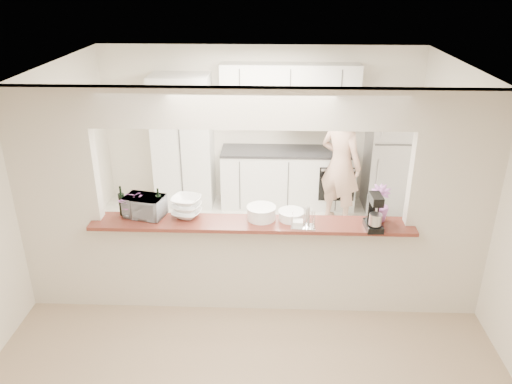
# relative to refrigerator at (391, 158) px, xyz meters

# --- Properties ---
(floor) EXTENTS (6.00, 6.00, 0.00)m
(floor) POSITION_rel_refrigerator_xyz_m (-2.05, -2.65, -0.85)
(floor) COLOR tan
(floor) RESTS_ON ground
(tile_overlay) EXTENTS (5.00, 2.90, 0.01)m
(tile_overlay) POSITION_rel_refrigerator_xyz_m (-2.05, -1.10, -0.84)
(tile_overlay) COLOR beige
(tile_overlay) RESTS_ON floor
(partition) EXTENTS (5.00, 0.15, 2.50)m
(partition) POSITION_rel_refrigerator_xyz_m (-2.05, -2.65, 0.63)
(partition) COLOR beige
(partition) RESTS_ON floor
(bar_counter) EXTENTS (3.40, 0.38, 1.09)m
(bar_counter) POSITION_rel_refrigerator_xyz_m (-2.05, -2.65, -0.27)
(bar_counter) COLOR beige
(bar_counter) RESTS_ON floor
(kitchen_cabinets) EXTENTS (3.15, 0.62, 2.25)m
(kitchen_cabinets) POSITION_rel_refrigerator_xyz_m (-2.24, 0.07, 0.12)
(kitchen_cabinets) COLOR silver
(kitchen_cabinets) RESTS_ON floor
(refrigerator) EXTENTS (0.75, 0.70, 1.70)m
(refrigerator) POSITION_rel_refrigerator_xyz_m (0.00, 0.00, 0.00)
(refrigerator) COLOR #B7B6BC
(refrigerator) RESTS_ON floor
(flower_left) EXTENTS (0.34, 0.32, 0.30)m
(flower_left) POSITION_rel_refrigerator_xyz_m (-3.35, -2.60, 0.39)
(flower_left) COLOR #E97BD0
(flower_left) RESTS_ON bar_counter
(wine_bottle_a) EXTENTS (0.07, 0.07, 0.33)m
(wine_bottle_a) POSITION_rel_refrigerator_xyz_m (-3.45, -2.58, 0.37)
(wine_bottle_a) COLOR black
(wine_bottle_a) RESTS_ON bar_counter
(wine_bottle_b) EXTENTS (0.06, 0.06, 0.32)m
(wine_bottle_b) POSITION_rel_refrigerator_xyz_m (-3.05, -2.58, 0.36)
(wine_bottle_b) COLOR black
(wine_bottle_b) RESTS_ON bar_counter
(toaster_oven) EXTENTS (0.46, 0.36, 0.23)m
(toaster_oven) POSITION_rel_refrigerator_xyz_m (-3.20, -2.60, 0.35)
(toaster_oven) COLOR #A6A6AB
(toaster_oven) RESTS_ON bar_counter
(serving_bowls) EXTENTS (0.37, 0.37, 0.22)m
(serving_bowls) POSITION_rel_refrigerator_xyz_m (-2.75, -2.60, 0.35)
(serving_bowls) COLOR white
(serving_bowls) RESTS_ON bar_counter
(plate_stack_a) EXTENTS (0.31, 0.31, 0.14)m
(plate_stack_a) POSITION_rel_refrigerator_xyz_m (-1.95, -2.62, 0.31)
(plate_stack_a) COLOR white
(plate_stack_a) RESTS_ON bar_counter
(plate_stack_b) EXTENTS (0.28, 0.28, 0.10)m
(plate_stack_b) POSITION_rel_refrigerator_xyz_m (-1.63, -2.62, 0.29)
(plate_stack_b) COLOR white
(plate_stack_b) RESTS_ON bar_counter
(red_bowl) EXTENTS (0.15, 0.15, 0.07)m
(red_bowl) POSITION_rel_refrigerator_xyz_m (-1.93, -2.57, 0.27)
(red_bowl) COLOR maroon
(red_bowl) RESTS_ON bar_counter
(tan_bowl) EXTENTS (0.16, 0.16, 0.07)m
(tan_bowl) POSITION_rel_refrigerator_xyz_m (-2.00, -2.57, 0.28)
(tan_bowl) COLOR beige
(tan_bowl) RESTS_ON bar_counter
(utensil_caddy) EXTENTS (0.25, 0.16, 0.23)m
(utensil_caddy) POSITION_rel_refrigerator_xyz_m (-1.52, -2.80, 0.34)
(utensil_caddy) COLOR silver
(utensil_caddy) RESTS_ON bar_counter
(stand_mixer) EXTENTS (0.18, 0.27, 0.38)m
(stand_mixer) POSITION_rel_refrigerator_xyz_m (-0.80, -2.79, 0.41)
(stand_mixer) COLOR black
(stand_mixer) RESTS_ON bar_counter
(flower_right) EXTENTS (0.28, 0.28, 0.39)m
(flower_right) POSITION_rel_refrigerator_xyz_m (-0.72, -2.60, 0.44)
(flower_right) COLOR #B16BC8
(flower_right) RESTS_ON bar_counter
(person) EXTENTS (0.79, 0.75, 1.81)m
(person) POSITION_rel_refrigerator_xyz_m (-0.85, -0.50, 0.05)
(person) COLOR tan
(person) RESTS_ON floor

